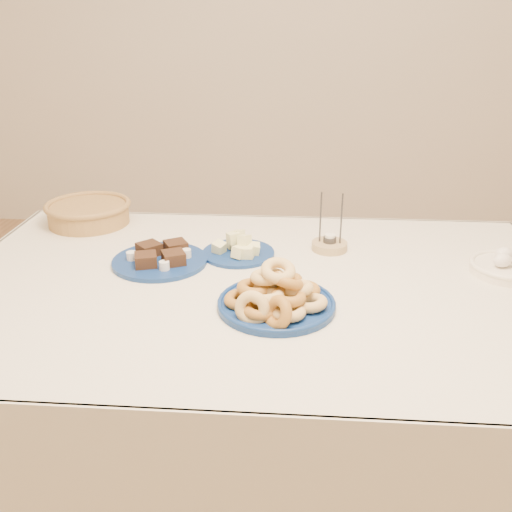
# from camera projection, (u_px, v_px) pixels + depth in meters

# --- Properties ---
(ground) EXTENTS (5.00, 5.00, 0.00)m
(ground) POSITION_uv_depth(u_px,v_px,m) (257.00, 491.00, 1.84)
(ground) COLOR #976D47
(ground) RESTS_ON ground
(dining_table) EXTENTS (1.71, 1.11, 0.75)m
(dining_table) POSITION_uv_depth(u_px,v_px,m) (257.00, 317.00, 1.59)
(dining_table) COLOR brown
(dining_table) RESTS_ON ground
(donut_platter) EXTENTS (0.39, 0.39, 0.13)m
(donut_platter) POSITION_uv_depth(u_px,v_px,m) (276.00, 297.00, 1.40)
(donut_platter) COLOR navy
(donut_platter) RESTS_ON dining_table
(melon_plate) EXTENTS (0.27, 0.27, 0.07)m
(melon_plate) POSITION_uv_depth(u_px,v_px,m) (238.00, 249.00, 1.72)
(melon_plate) COLOR navy
(melon_plate) RESTS_ON dining_table
(brownie_plate) EXTENTS (0.36, 0.36, 0.05)m
(brownie_plate) POSITION_uv_depth(u_px,v_px,m) (160.00, 258.00, 1.66)
(brownie_plate) COLOR navy
(brownie_plate) RESTS_ON dining_table
(wicker_basket) EXTENTS (0.37, 0.37, 0.08)m
(wicker_basket) POSITION_uv_depth(u_px,v_px,m) (89.00, 212.00, 1.97)
(wicker_basket) COLOR olive
(wicker_basket) RESTS_ON dining_table
(candle_holder) EXTENTS (0.13, 0.13, 0.18)m
(candle_holder) POSITION_uv_depth(u_px,v_px,m) (329.00, 244.00, 1.76)
(candle_holder) COLOR tan
(candle_holder) RESTS_ON dining_table
(egg_bowl) EXTENTS (0.26, 0.26, 0.07)m
(egg_bowl) POSITION_uv_depth(u_px,v_px,m) (507.00, 266.00, 1.60)
(egg_bowl) COLOR white
(egg_bowl) RESTS_ON dining_table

